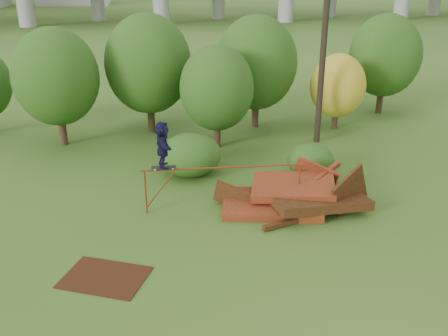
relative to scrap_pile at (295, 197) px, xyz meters
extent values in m
plane|color=#2D5116|center=(-1.68, -1.83, -0.41)|extent=(240.00, 240.00, 0.00)
cube|color=#501B0E|center=(-0.82, 0.03, -0.23)|extent=(3.74, 2.76, 0.56)
cube|color=black|center=(0.68, -0.27, 0.01)|extent=(3.48, 2.42, 0.64)
cube|color=#501B0E|center=(-0.02, 0.23, 0.29)|extent=(3.25, 2.61, 0.59)
cube|color=black|center=(1.78, -0.47, 0.24)|extent=(1.76, 1.10, 1.92)
cube|color=#501B0E|center=(0.98, 1.03, 0.14)|extent=(1.60, 1.31, 1.85)
cube|color=black|center=(-2.02, 0.43, -0.06)|extent=(1.50, 0.97, 1.09)
cube|color=black|center=(-0.52, -1.17, -0.29)|extent=(1.97, 0.77, 0.17)
cube|color=#501B0E|center=(1.38, 0.73, 0.54)|extent=(1.35, 1.10, 0.39)
cylinder|color=#61290F|center=(-5.11, 0.46, 0.37)|extent=(0.06, 0.06, 1.56)
cylinder|color=#61290F|center=(0.14, 0.15, 0.37)|extent=(0.06, 0.06, 1.56)
cylinder|color=#61290F|center=(-2.48, 0.31, 1.15)|extent=(5.55, 0.39, 0.06)
cube|color=black|center=(-4.46, 0.43, 1.25)|extent=(0.83, 0.27, 0.03)
cylinder|color=beige|center=(-4.76, 0.35, 1.21)|extent=(0.06, 0.03, 0.06)
cylinder|color=beige|center=(-4.75, 0.53, 1.21)|extent=(0.06, 0.03, 0.06)
cylinder|color=beige|center=(-4.17, 0.32, 1.21)|extent=(0.06, 0.03, 0.06)
cylinder|color=beige|center=(-4.16, 0.50, 1.21)|extent=(0.06, 0.03, 0.06)
imported|color=black|center=(-4.46, 0.43, 2.04)|extent=(0.52, 1.46, 1.55)
cube|color=#32180A|center=(-6.33, -3.20, -0.40)|extent=(2.65, 2.34, 0.03)
cylinder|color=black|center=(-8.79, 8.18, 0.47)|extent=(0.35, 0.35, 1.77)
ellipsoid|color=#1D4111|center=(-8.79, 8.18, 2.79)|extent=(3.84, 3.84, 4.41)
cylinder|color=black|center=(-4.64, 9.48, 0.51)|extent=(0.36, 0.36, 1.84)
ellipsoid|color=#1D4111|center=(-4.64, 9.48, 3.00)|extent=(4.18, 4.18, 4.81)
cylinder|color=black|center=(-1.73, 6.63, 0.35)|extent=(0.33, 0.33, 1.53)
ellipsoid|color=#1D4111|center=(-1.73, 6.63, 2.36)|extent=(3.33, 3.33, 3.83)
cylinder|color=black|center=(0.71, 9.42, 0.48)|extent=(0.35, 0.35, 1.79)
ellipsoid|color=#1D4111|center=(0.71, 9.42, 2.91)|extent=(4.08, 4.08, 4.70)
cylinder|color=black|center=(4.67, 8.39, 0.19)|extent=(0.30, 0.30, 1.20)
ellipsoid|color=#A58C19|center=(4.67, 8.39, 1.83)|extent=(2.78, 2.78, 3.20)
cylinder|color=black|center=(8.25, 10.78, 0.48)|extent=(0.35, 0.35, 1.78)
ellipsoid|color=#1D4111|center=(8.25, 10.78, 2.83)|extent=(3.90, 3.90, 4.49)
ellipsoid|color=#1D4111|center=(-3.28, 3.53, 0.44)|extent=(2.47, 2.28, 1.71)
ellipsoid|color=#1D4111|center=(1.42, 2.63, 0.25)|extent=(1.88, 1.73, 1.33)
cylinder|color=black|center=(3.09, 6.58, 4.91)|extent=(0.28, 0.28, 10.64)
camera|label=1|loc=(-5.01, -14.97, 7.48)|focal=40.00mm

